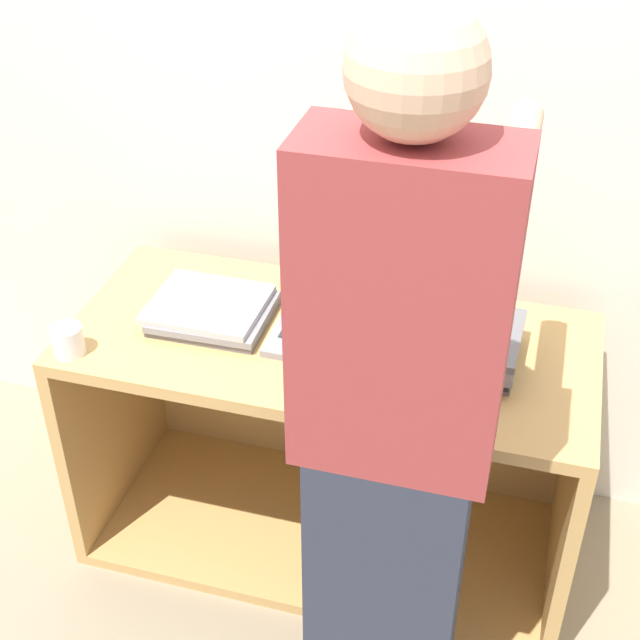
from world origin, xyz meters
The scene contains 9 objects.
ground_plane centered at (0.00, 0.00, 0.00)m, with size 12.00×12.00×0.00m, color gray.
wall_back centered at (0.00, 0.74, 1.20)m, with size 8.00×0.05×2.40m.
cart centered at (0.00, 0.39, 0.37)m, with size 1.39×0.63×0.75m.
laptop_open centered at (0.00, 0.38, 0.80)m, with size 0.30×0.40×0.25m.
laptop_stack_left centered at (-0.33, 0.31, 0.78)m, with size 0.32×0.27×0.06m.
laptop_stack_right centered at (0.33, 0.32, 0.80)m, with size 0.32×0.28×0.09m.
person centered at (0.27, -0.17, 0.90)m, with size 0.40×0.54×1.77m.
mug centered at (-0.63, 0.07, 0.79)m, with size 0.08×0.08×0.08m.
inventory_tag centered at (0.33, 0.25, 0.85)m, with size 0.06×0.02×0.01m.
Camera 1 is at (0.49, -1.53, 2.12)m, focal length 50.00 mm.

